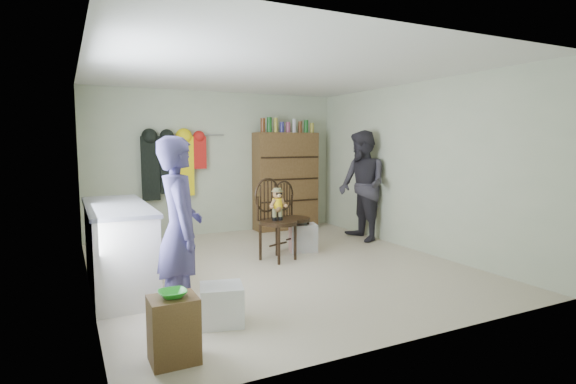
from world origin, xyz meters
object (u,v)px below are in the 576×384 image
counter (118,246)px  chair_far (290,214)px  chair_front (275,213)px  dresser (286,180)px

counter → chair_far: 2.56m
chair_front → chair_far: 0.52m
chair_front → dresser: dresser is taller
chair_front → chair_far: bearing=17.4°
counter → dresser: 3.96m
dresser → chair_front: bearing=-120.0°
chair_front → chair_far: (0.40, 0.33, -0.09)m
counter → chair_front: (2.07, 0.35, 0.18)m
chair_far → dresser: bearing=41.8°
chair_far → counter: bearing=171.2°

